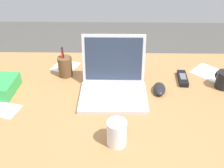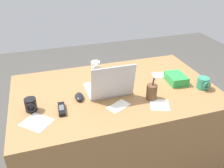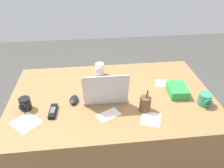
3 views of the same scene
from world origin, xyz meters
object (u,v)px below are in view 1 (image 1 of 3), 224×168
at_px(computer_mouse, 159,89).
at_px(coffee_mug_white, 117,132).
at_px(laptop, 113,84).
at_px(pen_holder, 65,66).
at_px(cordless_phone, 183,78).
at_px(snack_bag, 1,86).
at_px(coffee_mug_spare, 224,79).

distance_m(computer_mouse, coffee_mug_white, 0.41).
relative_size(laptop, pen_holder, 1.91).
bearing_deg(cordless_phone, snack_bag, -172.62).
xyz_separation_m(coffee_mug_white, pen_holder, (-0.28, 0.50, 0.00)).
xyz_separation_m(coffee_mug_spare, snack_bag, (-1.11, -0.06, -0.01)).
distance_m(laptop, snack_bag, 0.56).
xyz_separation_m(laptop, cordless_phone, (0.37, 0.12, -0.04)).
distance_m(laptop, computer_mouse, 0.23).
bearing_deg(coffee_mug_white, computer_mouse, 59.09).
bearing_deg(coffee_mug_spare, coffee_mug_white, -143.33).
xyz_separation_m(computer_mouse, cordless_phone, (0.14, 0.11, -0.00)).
height_order(laptop, snack_bag, laptop).
distance_m(coffee_mug_white, coffee_mug_spare, 0.67).
height_order(computer_mouse, snack_bag, snack_bag).
bearing_deg(coffee_mug_spare, computer_mouse, -171.74).
height_order(coffee_mug_spare, pen_holder, pen_holder).
relative_size(coffee_mug_spare, snack_bag, 0.50).
bearing_deg(computer_mouse, coffee_mug_spare, 14.52).
xyz_separation_m(pen_holder, snack_bag, (-0.29, -0.16, -0.02)).
bearing_deg(pen_holder, coffee_mug_spare, -7.12).
bearing_deg(laptop, snack_bag, 179.66).
bearing_deg(coffee_mug_spare, laptop, -173.57).
relative_size(coffee_mug_white, coffee_mug_spare, 1.21).
xyz_separation_m(laptop, computer_mouse, (0.23, 0.02, -0.04)).
bearing_deg(pen_holder, coffee_mug_white, -61.06).
bearing_deg(pen_holder, laptop, -32.16).
bearing_deg(snack_bag, coffee_mug_white, -30.91).
distance_m(computer_mouse, snack_bag, 0.78).
distance_m(cordless_phone, snack_bag, 0.93).
bearing_deg(cordless_phone, pen_holder, 176.16).
distance_m(laptop, pen_holder, 0.31).
xyz_separation_m(computer_mouse, snack_bag, (-0.78, -0.01, 0.02)).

